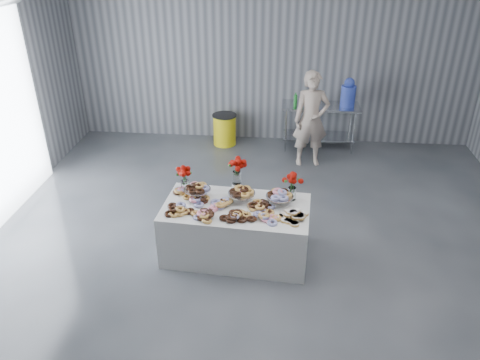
% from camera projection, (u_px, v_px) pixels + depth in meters
% --- Properties ---
extents(ground, '(9.00, 9.00, 0.00)m').
position_uv_depth(ground, '(259.00, 276.00, 6.00)').
color(ground, '#33363A').
rests_on(ground, ground).
extents(room_walls, '(8.04, 9.04, 4.02)m').
position_uv_depth(room_walls, '(238.00, 71.00, 4.83)').
color(room_walls, gray).
rests_on(room_walls, ground).
extents(display_table, '(1.97, 1.13, 0.75)m').
position_uv_depth(display_table, '(236.00, 230.00, 6.25)').
color(display_table, silver).
rests_on(display_table, ground).
extents(prep_table, '(1.50, 0.60, 0.90)m').
position_uv_depth(prep_table, '(320.00, 119.00, 9.21)').
color(prep_table, silver).
rests_on(prep_table, ground).
extents(donut_mounds, '(1.86, 0.92, 0.09)m').
position_uv_depth(donut_mounds, '(236.00, 206.00, 6.01)').
color(donut_mounds, '#D99A4F').
rests_on(donut_mounds, display_table).
extents(cake_stand_left, '(0.36, 0.36, 0.17)m').
position_uv_depth(cake_stand_left, '(197.00, 188.00, 6.22)').
color(cake_stand_left, silver).
rests_on(cake_stand_left, display_table).
extents(cake_stand_mid, '(0.36, 0.36, 0.17)m').
position_uv_depth(cake_stand_mid, '(242.00, 192.00, 6.13)').
color(cake_stand_mid, silver).
rests_on(cake_stand_mid, display_table).
extents(cake_stand_right, '(0.36, 0.36, 0.17)m').
position_uv_depth(cake_stand_right, '(280.00, 195.00, 6.06)').
color(cake_stand_right, silver).
rests_on(cake_stand_right, display_table).
extents(danish_pile, '(0.48, 0.48, 0.11)m').
position_uv_depth(danish_pile, '(293.00, 214.00, 5.81)').
color(danish_pile, silver).
rests_on(danish_pile, display_table).
extents(bouquet_left, '(0.26, 0.26, 0.42)m').
position_uv_depth(bouquet_left, '(184.00, 173.00, 6.26)').
color(bouquet_left, white).
rests_on(bouquet_left, display_table).
extents(bouquet_right, '(0.26, 0.26, 0.42)m').
position_uv_depth(bouquet_right, '(293.00, 180.00, 6.09)').
color(bouquet_right, white).
rests_on(bouquet_right, display_table).
extents(bouquet_center, '(0.26, 0.26, 0.57)m').
position_uv_depth(bouquet_center, '(237.00, 168.00, 6.21)').
color(bouquet_center, silver).
rests_on(bouquet_center, display_table).
extents(water_jug, '(0.28, 0.28, 0.55)m').
position_uv_depth(water_jug, '(348.00, 93.00, 8.92)').
color(water_jug, '#4460EA').
rests_on(water_jug, prep_table).
extents(drink_bottles, '(0.54, 0.08, 0.27)m').
position_uv_depth(drink_bottles, '(305.00, 100.00, 8.96)').
color(drink_bottles, '#268C33').
rests_on(drink_bottles, prep_table).
extents(person, '(0.70, 0.51, 1.76)m').
position_uv_depth(person, '(311.00, 119.00, 8.46)').
color(person, '#CC8C93').
rests_on(person, ground).
extents(trash_barrel, '(0.49, 0.49, 0.63)m').
position_uv_depth(trash_barrel, '(225.00, 129.00, 9.51)').
color(trash_barrel, yellow).
rests_on(trash_barrel, ground).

